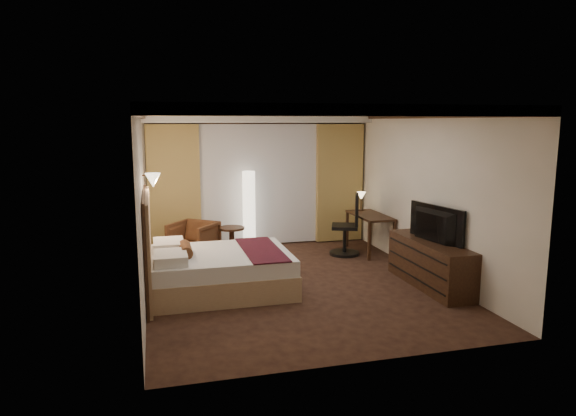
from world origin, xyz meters
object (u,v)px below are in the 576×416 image
object	(u,v)px
floor_lamp	(249,210)
office_chair	(345,224)
armchair	(193,239)
dresser	(430,264)
desk	(370,233)
side_table	(232,241)
bed	(221,271)
television	(430,220)

from	to	relation	value
floor_lamp	office_chair	xyz separation A→B (m)	(1.69, -0.86, -0.20)
armchair	dresser	bearing A→B (deg)	1.53
desk	office_chair	size ratio (longest dim) A/B	1.02
side_table	desk	bearing A→B (deg)	-10.25
desk	office_chair	world-z (taller)	office_chair
bed	office_chair	distance (m)	3.00
bed	desk	distance (m)	3.48
bed	floor_lamp	size ratio (longest dim) A/B	1.30
armchair	television	world-z (taller)	television
armchair	television	bearing A→B (deg)	1.29
side_table	floor_lamp	world-z (taller)	floor_lamp
side_table	desk	distance (m)	2.68
armchair	floor_lamp	xyz separation A→B (m)	(1.13, 0.42, 0.41)
bed	side_table	bearing A→B (deg)	76.94
desk	dresser	xyz separation A→B (m)	(0.05, -2.18, -0.02)
armchair	side_table	world-z (taller)	armchair
television	desk	bearing A→B (deg)	-9.84
side_table	floor_lamp	distance (m)	0.74
bed	television	world-z (taller)	television
armchair	floor_lamp	size ratio (longest dim) A/B	0.48
dresser	bed	bearing A→B (deg)	169.10
television	armchair	bearing A→B (deg)	42.40
dresser	television	world-z (taller)	television
bed	dresser	world-z (taller)	dresser
floor_lamp	dresser	world-z (taller)	floor_lamp
armchair	floor_lamp	bearing A→B (deg)	58.82
office_chair	side_table	bearing A→B (deg)	-172.77
floor_lamp	desk	xyz separation A→B (m)	(2.23, -0.81, -0.42)
floor_lamp	bed	bearing A→B (deg)	-110.24
bed	armchair	distance (m)	1.98
desk	side_table	bearing A→B (deg)	169.75
bed	office_chair	world-z (taller)	office_chair
floor_lamp	office_chair	world-z (taller)	floor_lamp
office_chair	television	bearing A→B (deg)	-53.95
armchair	dresser	world-z (taller)	armchair
armchair	side_table	distance (m)	0.74
television	side_table	bearing A→B (deg)	34.58
side_table	office_chair	distance (m)	2.18
bed	office_chair	bearing A→B (deg)	30.68
side_table	television	world-z (taller)	television
armchair	bed	bearing A→B (deg)	-44.11
side_table	office_chair	world-z (taller)	office_chair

